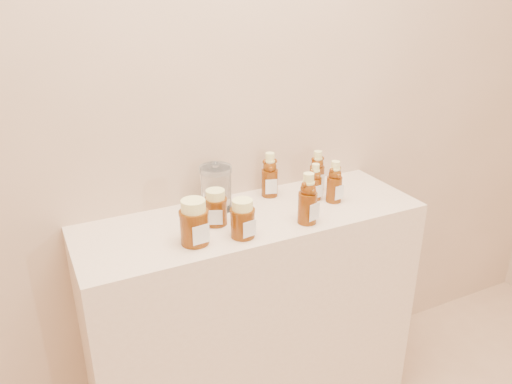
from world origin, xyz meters
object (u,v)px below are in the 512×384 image
bear_bottle_front_left (308,195)px  honey_jar_left (194,222)px  glass_canister (216,186)px  display_table (253,322)px  bear_bottle_back_left (270,172)px

bear_bottle_front_left → honey_jar_left: (-0.38, 0.03, -0.03)m
honey_jar_left → glass_canister: (0.15, 0.20, 0.01)m
display_table → bear_bottle_back_left: bear_bottle_back_left is taller
bear_bottle_front_left → display_table: bearing=122.6°
bear_bottle_back_left → display_table: bearing=-119.1°
display_table → glass_canister: glass_canister is taller
display_table → bear_bottle_front_left: 0.58m
bear_bottle_back_left → bear_bottle_front_left: bearing=-72.1°
bear_bottle_front_left → honey_jar_left: size_ratio=1.37×
display_table → bear_bottle_front_left: (0.14, -0.13, 0.55)m
display_table → glass_canister: (-0.09, 0.10, 0.54)m
honey_jar_left → display_table: bearing=15.2°
bear_bottle_front_left → honey_jar_left: bear_bottle_front_left is taller
bear_bottle_back_left → honey_jar_left: bearing=-132.9°
honey_jar_left → glass_canister: bearing=46.4°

